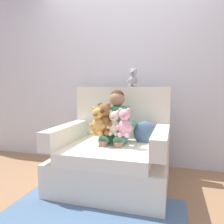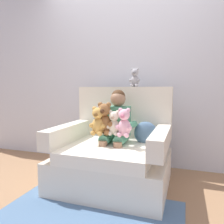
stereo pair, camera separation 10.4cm
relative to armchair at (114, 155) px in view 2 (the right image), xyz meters
name	(u,v)px [view 2 (the right image)]	position (x,y,z in m)	size (l,w,h in m)	color
ground_plane	(113,185)	(0.00, -0.05, -0.32)	(8.00, 8.00, 0.00)	#936D4C
back_wall	(131,71)	(0.00, 0.75, 0.98)	(6.00, 0.10, 2.60)	silver
armchair	(114,155)	(0.00, 0.00, 0.00)	(1.16, 1.01, 1.07)	silver
seated_child	(116,123)	(0.01, 0.04, 0.35)	(0.45, 0.39, 0.82)	#4C9370
plush_pink	(124,123)	(0.15, -0.13, 0.38)	(0.17, 0.14, 0.29)	#EAA8BC
plush_cream	(114,124)	(0.03, -0.10, 0.37)	(0.15, 0.13, 0.26)	silver
plush_honey	(98,122)	(-0.13, -0.14, 0.38)	(0.18, 0.14, 0.30)	gold
plush_brown	(104,119)	(-0.08, -0.09, 0.40)	(0.20, 0.17, 0.34)	brown
plush_grey_on_backrest	(135,78)	(0.14, 0.37, 0.85)	(0.14, 0.11, 0.23)	#9E9EA3
throw_pillow	(146,133)	(0.32, 0.14, 0.24)	(0.26, 0.12, 0.26)	slate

